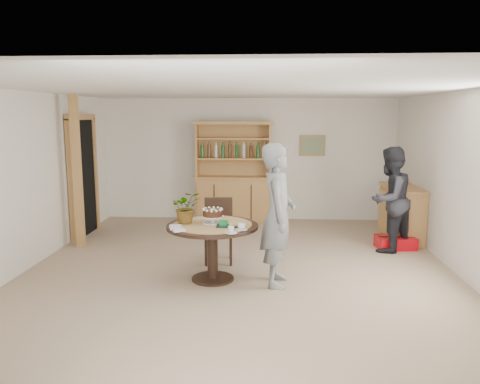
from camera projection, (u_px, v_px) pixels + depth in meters
name	position (u px, v px, depth m)	size (l,w,h in m)	color
ground	(239.00, 274.00, 6.45)	(7.00, 7.00, 0.00)	tan
room_shell	(239.00, 148.00, 6.17)	(6.04, 7.04, 2.52)	white
doorway	(83.00, 175.00, 8.40)	(0.13, 1.10, 2.18)	black
pine_post	(77.00, 172.00, 7.58)	(0.12, 0.12, 2.50)	tan
hutch	(234.00, 188.00, 9.54)	(1.62, 0.54, 2.04)	tan
sideboard	(401.00, 213.00, 8.18)	(0.54, 1.26, 0.94)	tan
dining_table	(212.00, 236.00, 6.13)	(1.20, 1.20, 0.76)	black
dining_chair	(218.00, 226.00, 6.96)	(0.46, 0.46, 0.95)	black
birthday_cake	(213.00, 214.00, 6.13)	(0.30, 0.30, 0.20)	white
flower_vase	(186.00, 207.00, 6.14)	(0.38, 0.33, 0.42)	#3F7233
gift_tray	(228.00, 225.00, 5.96)	(0.30, 0.20, 0.08)	black
coffee_cup_a	(242.00, 227.00, 5.80)	(0.15, 0.15, 0.09)	white
coffee_cup_b	(231.00, 230.00, 5.64)	(0.15, 0.15, 0.08)	white
napkins	(177.00, 228.00, 5.82)	(0.24, 0.33, 0.03)	white
teen_boy	(278.00, 215.00, 5.93)	(0.67, 0.44, 1.82)	slate
adult_person	(389.00, 200.00, 7.42)	(0.82, 0.64, 1.68)	black
red_suitcase	(396.00, 242.00, 7.67)	(0.64, 0.46, 0.21)	red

